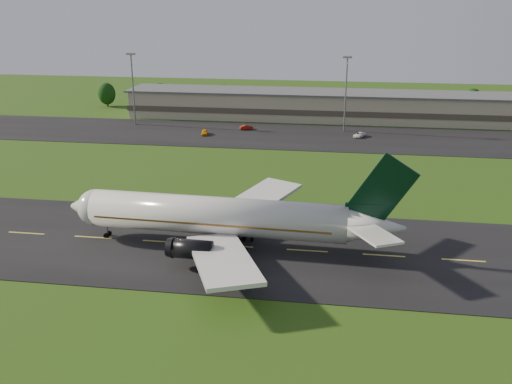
# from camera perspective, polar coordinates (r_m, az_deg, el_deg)

# --- Properties ---
(ground) EXTENTS (360.00, 360.00, 0.00)m
(ground) POSITION_cam_1_polar(r_m,az_deg,el_deg) (83.99, 5.13, -5.92)
(ground) COLOR #294C13
(ground) RESTS_ON ground
(taxiway) EXTENTS (220.00, 30.00, 0.10)m
(taxiway) POSITION_cam_1_polar(r_m,az_deg,el_deg) (83.97, 5.14, -5.89)
(taxiway) COLOR black
(taxiway) RESTS_ON ground
(apron) EXTENTS (260.00, 30.00, 0.10)m
(apron) POSITION_cam_1_polar(r_m,az_deg,el_deg) (152.33, 6.87, 5.45)
(apron) COLOR black
(apron) RESTS_ON ground
(airliner) EXTENTS (51.29, 42.16, 15.57)m
(airliner) POSITION_cam_1_polar(r_m,az_deg,el_deg) (83.65, -3.36, -2.51)
(airliner) COLOR silver
(airliner) RESTS_ON ground
(terminal) EXTENTS (145.00, 16.00, 8.40)m
(terminal) POSITION_cam_1_polar(r_m,az_deg,el_deg) (175.18, 9.31, 8.42)
(terminal) COLOR #B8AD8C
(terminal) RESTS_ON ground
(light_mast_west) EXTENTS (2.40, 1.20, 20.35)m
(light_mast_west) POSITION_cam_1_polar(r_m,az_deg,el_deg) (168.40, -12.24, 10.84)
(light_mast_west) COLOR gray
(light_mast_west) RESTS_ON ground
(light_mast_centre) EXTENTS (2.40, 1.20, 20.35)m
(light_mast_centre) POSITION_cam_1_polar(r_m,az_deg,el_deg) (157.78, 9.00, 10.52)
(light_mast_centre) COLOR gray
(light_mast_centre) RESTS_ON ground
(tree_line) EXTENTS (197.02, 9.26, 10.16)m
(tree_line) POSITION_cam_1_polar(r_m,az_deg,el_deg) (188.71, 20.34, 8.53)
(tree_line) COLOR black
(tree_line) RESTS_ON ground
(service_vehicle_a) EXTENTS (2.40, 4.31, 1.39)m
(service_vehicle_a) POSITION_cam_1_polar(r_m,az_deg,el_deg) (154.40, -5.16, 5.98)
(service_vehicle_a) COLOR orange
(service_vehicle_a) RESTS_ON apron
(service_vehicle_b) EXTENTS (3.95, 2.70, 1.23)m
(service_vehicle_b) POSITION_cam_1_polar(r_m,az_deg,el_deg) (159.96, -0.96, 6.48)
(service_vehicle_b) COLOR maroon
(service_vehicle_b) RESTS_ON apron
(service_vehicle_c) EXTENTS (3.95, 4.98, 1.26)m
(service_vehicle_c) POSITION_cam_1_polar(r_m,az_deg,el_deg) (153.58, 10.32, 5.65)
(service_vehicle_c) COLOR white
(service_vehicle_c) RESTS_ON apron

